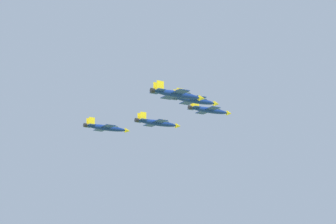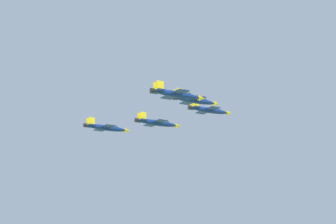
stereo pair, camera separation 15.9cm
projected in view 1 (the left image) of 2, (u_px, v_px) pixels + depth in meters
jet_lead at (210, 110)px, 195.63m from camera, size 14.43×9.70×3.28m
jet_left_wingman at (157, 123)px, 197.31m from camera, size 15.04×10.05×3.38m
jet_right_wingman at (195, 100)px, 180.73m from camera, size 14.63×9.83×3.32m
jet_left_outer at (106, 128)px, 199.58m from camera, size 14.78×9.88×3.33m
jet_right_outer at (177, 94)px, 165.46m from camera, size 14.91×10.03×3.39m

